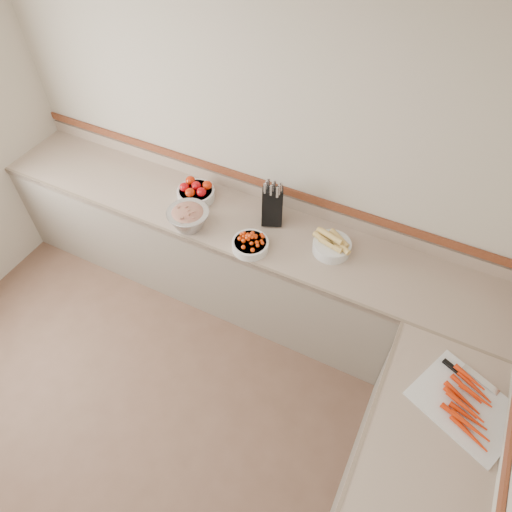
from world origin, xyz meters
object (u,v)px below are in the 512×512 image
at_px(rhubarb_bowl, 188,217).
at_px(cutting_board, 466,404).
at_px(tomato_bowl, 196,192).
at_px(corn_bowl, 332,245).
at_px(knife_block, 272,205).
at_px(cherry_tomato_bowl, 251,244).

bearing_deg(rhubarb_bowl, cutting_board, -13.53).
bearing_deg(tomato_bowl, corn_bowl, -2.54).
bearing_deg(rhubarb_bowl, corn_bowl, 13.28).
xyz_separation_m(knife_block, corn_bowl, (0.50, -0.09, -0.09)).
bearing_deg(cutting_board, corn_bowl, 144.84).
height_order(knife_block, cherry_tomato_bowl, knife_block).
xyz_separation_m(knife_block, cherry_tomato_bowl, (-0.01, -0.32, -0.10)).
relative_size(corn_bowl, rhubarb_bowl, 0.95).
bearing_deg(cherry_tomato_bowl, corn_bowl, 24.47).
xyz_separation_m(knife_block, rhubarb_bowl, (-0.51, -0.33, -0.06)).
distance_m(cherry_tomato_bowl, cutting_board, 1.63).
bearing_deg(rhubarb_bowl, tomato_bowl, 112.37).
relative_size(knife_block, corn_bowl, 1.23).
height_order(knife_block, rhubarb_bowl, knife_block).
relative_size(cherry_tomato_bowl, rhubarb_bowl, 0.84).
height_order(corn_bowl, cutting_board, corn_bowl).
height_order(tomato_bowl, cherry_tomato_bowl, tomato_bowl).
distance_m(knife_block, tomato_bowl, 0.64).
relative_size(rhubarb_bowl, cutting_board, 0.48).
bearing_deg(tomato_bowl, knife_block, 3.67).
distance_m(knife_block, corn_bowl, 0.52).
distance_m(rhubarb_bowl, cutting_board, 2.12).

